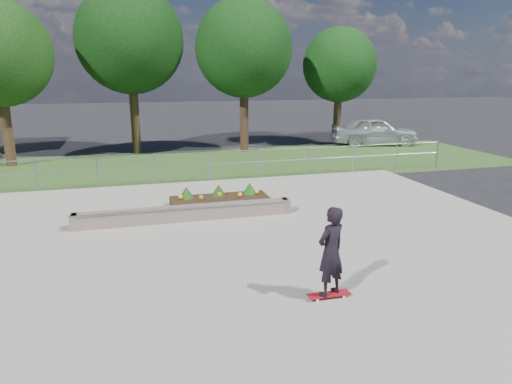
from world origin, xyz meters
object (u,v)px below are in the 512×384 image
at_px(skateboarder, 331,252).
at_px(parked_car, 374,131).
at_px(planter_bed, 220,199).
at_px(grind_ledge, 186,213).

xyz_separation_m(skateboarder, parked_car, (10.27, 16.64, -0.12)).
height_order(planter_bed, skateboarder, skateboarder).
distance_m(skateboarder, parked_car, 19.55).
bearing_deg(planter_bed, skateboarder, -83.43).
height_order(planter_bed, parked_car, parked_car).
distance_m(grind_ledge, parked_car, 16.72).
xyz_separation_m(grind_ledge, skateboarder, (1.94, -5.23, 0.69)).
xyz_separation_m(grind_ledge, planter_bed, (1.20, 1.24, -0.02)).
relative_size(grind_ledge, planter_bed, 2.00).
bearing_deg(planter_bed, parked_car, 42.72).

